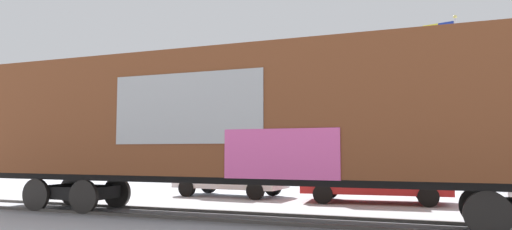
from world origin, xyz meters
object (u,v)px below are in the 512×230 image
object	(u,v)px
flagpole	(450,75)
parked_car_red	(372,178)
freight_car	(263,117)
parked_car_white	(230,175)

from	to	relation	value
flagpole	parked_car_red	distance (m)	9.24
freight_car	parked_car_white	world-z (taller)	freight_car
parked_car_white	freight_car	bearing A→B (deg)	-59.47
freight_car	flagpole	bearing A→B (deg)	67.42
flagpole	parked_car_white	bearing A→B (deg)	-139.54
freight_car	parked_car_red	xyz separation A→B (m)	(2.19, 4.91, -1.74)
freight_car	parked_car_white	xyz separation A→B (m)	(-3.15, 5.34, -1.78)
parked_car_red	freight_car	bearing A→B (deg)	-114.02
parked_car_white	parked_car_red	xyz separation A→B (m)	(5.33, -0.43, 0.03)
freight_car	flagpole	world-z (taller)	flagpole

